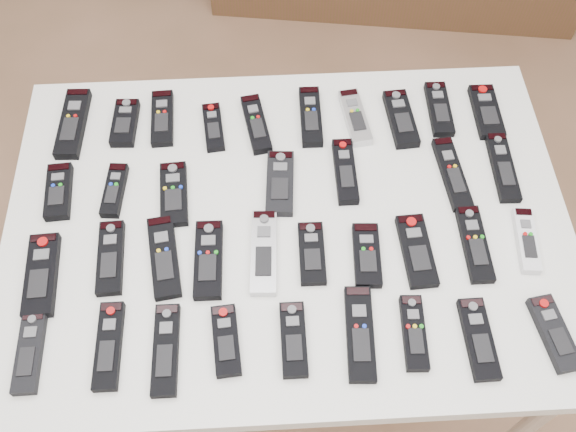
{
  "coord_description": "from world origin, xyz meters",
  "views": [
    {
      "loc": [
        0.06,
        -0.61,
        1.99
      ],
      "look_at": [
        0.1,
        0.13,
        0.8
      ],
      "focal_mm": 40.0,
      "sensor_mm": 36.0,
      "label": 1
    }
  ],
  "objects_px": {
    "remote_17": "(42,275)",
    "remote_31": "(294,340)",
    "remote_26": "(526,240)",
    "remote_1": "(125,123)",
    "remote_0": "(73,123)",
    "remote_28": "(109,346)",
    "remote_32": "(360,333)",
    "remote_33": "(414,333)",
    "remote_34": "(479,339)",
    "remote_8": "(439,109)",
    "remote_27": "(30,352)",
    "remote_12": "(174,194)",
    "remote_18": "(111,258)",
    "remote_4": "(256,124)",
    "remote_7": "(401,119)",
    "remote_25": "(475,244)",
    "remote_2": "(162,118)",
    "remote_23": "(367,255)",
    "remote_29": "(166,350)",
    "remote_11": "(114,190)",
    "remote_5": "(311,117)",
    "remote_15": "(452,174)",
    "remote_16": "(503,167)",
    "remote_30": "(226,341)",
    "remote_3": "(213,127)",
    "remote_9": "(486,112)",
    "remote_14": "(345,171)",
    "remote_20": "(209,260)",
    "remote_10": "(59,192)",
    "remote_13": "(280,183)",
    "table": "(288,234)",
    "remote_24": "(417,251)",
    "remote_19": "(164,257)",
    "remote_21": "(264,252)"
  },
  "relations": [
    {
      "from": "remote_3",
      "to": "remote_9",
      "type": "bearing_deg",
      "value": -4.63
    },
    {
      "from": "remote_16",
      "to": "remote_28",
      "type": "bearing_deg",
      "value": -154.5
    },
    {
      "from": "remote_27",
      "to": "remote_1",
      "type": "bearing_deg",
      "value": 75.52
    },
    {
      "from": "remote_11",
      "to": "remote_1",
      "type": "bearing_deg",
      "value": 92.86
    },
    {
      "from": "remote_16",
      "to": "remote_14",
      "type": "bearing_deg",
      "value": -179.35
    },
    {
      "from": "remote_1",
      "to": "remote_4",
      "type": "height_order",
      "value": "remote_1"
    },
    {
      "from": "remote_17",
      "to": "remote_34",
      "type": "xyz_separation_m",
      "value": [
        0.88,
        -0.19,
        -0.0
      ]
    },
    {
      "from": "remote_28",
      "to": "remote_32",
      "type": "distance_m",
      "value": 0.49
    },
    {
      "from": "remote_0",
      "to": "remote_8",
      "type": "xyz_separation_m",
      "value": [
        0.89,
        0.0,
        -0.0
      ]
    },
    {
      "from": "remote_2",
      "to": "remote_27",
      "type": "xyz_separation_m",
      "value": [
        -0.23,
        -0.58,
        0.0
      ]
    },
    {
      "from": "remote_17",
      "to": "remote_31",
      "type": "bearing_deg",
      "value": -20.93
    },
    {
      "from": "remote_4",
      "to": "remote_19",
      "type": "bearing_deg",
      "value": -129.64
    },
    {
      "from": "remote_30",
      "to": "remote_34",
      "type": "distance_m",
      "value": 0.5
    },
    {
      "from": "remote_9",
      "to": "remote_26",
      "type": "xyz_separation_m",
      "value": [
        0.01,
        -0.36,
        0.0
      ]
    },
    {
      "from": "remote_4",
      "to": "remote_20",
      "type": "bearing_deg",
      "value": -116.35
    },
    {
      "from": "remote_12",
      "to": "remote_25",
      "type": "bearing_deg",
      "value": -17.45
    },
    {
      "from": "remote_5",
      "to": "remote_17",
      "type": "bearing_deg",
      "value": -145.16
    },
    {
      "from": "remote_25",
      "to": "remote_26",
      "type": "relative_size",
      "value": 1.18
    },
    {
      "from": "remote_34",
      "to": "remote_8",
      "type": "bearing_deg",
      "value": 86.23
    },
    {
      "from": "table",
      "to": "remote_28",
      "type": "relative_size",
      "value": 7.01
    },
    {
      "from": "remote_26",
      "to": "remote_1",
      "type": "bearing_deg",
      "value": 163.01
    },
    {
      "from": "remote_7",
      "to": "remote_25",
      "type": "bearing_deg",
      "value": -77.21
    },
    {
      "from": "remote_12",
      "to": "remote_21",
      "type": "distance_m",
      "value": 0.25
    },
    {
      "from": "remote_23",
      "to": "remote_2",
      "type": "bearing_deg",
      "value": 141.34
    },
    {
      "from": "remote_8",
      "to": "remote_9",
      "type": "height_order",
      "value": "same"
    },
    {
      "from": "remote_9",
      "to": "remote_17",
      "type": "relative_size",
      "value": 0.86
    },
    {
      "from": "remote_23",
      "to": "remote_29",
      "type": "bearing_deg",
      "value": -152.75
    },
    {
      "from": "remote_34",
      "to": "remote_16",
      "type": "bearing_deg",
      "value": 69.68
    },
    {
      "from": "remote_32",
      "to": "remote_33",
      "type": "relative_size",
      "value": 1.28
    },
    {
      "from": "remote_18",
      "to": "remote_23",
      "type": "height_order",
      "value": "same"
    },
    {
      "from": "remote_27",
      "to": "remote_32",
      "type": "height_order",
      "value": "same"
    },
    {
      "from": "remote_5",
      "to": "remote_23",
      "type": "height_order",
      "value": "remote_5"
    },
    {
      "from": "remote_0",
      "to": "remote_28",
      "type": "height_order",
      "value": "remote_0"
    },
    {
      "from": "remote_8",
      "to": "remote_10",
      "type": "xyz_separation_m",
      "value": [
        -0.9,
        -0.2,
        0.0
      ]
    },
    {
      "from": "remote_8",
      "to": "remote_28",
      "type": "height_order",
      "value": "same"
    },
    {
      "from": "remote_24",
      "to": "remote_31",
      "type": "distance_m",
      "value": 0.33
    },
    {
      "from": "remote_18",
      "to": "remote_31",
      "type": "distance_m",
      "value": 0.43
    },
    {
      "from": "remote_17",
      "to": "remote_29",
      "type": "relative_size",
      "value": 1.01
    },
    {
      "from": "remote_12",
      "to": "remote_18",
      "type": "xyz_separation_m",
      "value": [
        -0.13,
        -0.16,
        0.0
      ]
    },
    {
      "from": "remote_27",
      "to": "remote_28",
      "type": "height_order",
      "value": "same"
    },
    {
      "from": "remote_1",
      "to": "remote_25",
      "type": "bearing_deg",
      "value": -23.09
    },
    {
      "from": "remote_8",
      "to": "remote_27",
      "type": "xyz_separation_m",
      "value": [
        -0.91,
        -0.58,
        0.0
      ]
    },
    {
      "from": "remote_1",
      "to": "remote_13",
      "type": "distance_m",
      "value": 0.42
    },
    {
      "from": "table",
      "to": "remote_9",
      "type": "relative_size",
      "value": 7.73
    },
    {
      "from": "remote_15",
      "to": "remote_26",
      "type": "distance_m",
      "value": 0.22
    },
    {
      "from": "remote_8",
      "to": "remote_12",
      "type": "bearing_deg",
      "value": -160.04
    },
    {
      "from": "remote_29",
      "to": "remote_30",
      "type": "relative_size",
      "value": 1.29
    },
    {
      "from": "remote_12",
      "to": "remote_13",
      "type": "distance_m",
      "value": 0.24
    },
    {
      "from": "remote_2",
      "to": "remote_25",
      "type": "distance_m",
      "value": 0.79
    },
    {
      "from": "remote_1",
      "to": "remote_18",
      "type": "relative_size",
      "value": 0.79
    }
  ]
}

